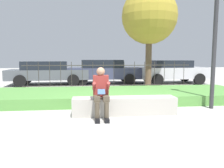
% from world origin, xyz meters
% --- Properties ---
extents(ground_plane, '(60.00, 60.00, 0.00)m').
position_xyz_m(ground_plane, '(0.00, 0.00, 0.00)').
color(ground_plane, '#B2AFA8').
extents(stone_bench, '(2.73, 0.53, 0.46)m').
position_xyz_m(stone_bench, '(0.01, 0.00, 0.21)').
color(stone_bench, '#ADA89E').
rests_on(stone_bench, ground_plane).
extents(person_seated_reader, '(0.42, 0.73, 1.26)m').
position_xyz_m(person_seated_reader, '(-0.63, -0.30, 0.69)').
color(person_seated_reader, black).
rests_on(person_seated_reader, ground_plane).
extents(grass_berm, '(9.59, 2.83, 0.32)m').
position_xyz_m(grass_berm, '(0.00, 2.11, 0.16)').
color(grass_berm, '#569342').
rests_on(grass_berm, ground_plane).
extents(iron_fence, '(7.59, 0.03, 1.34)m').
position_xyz_m(iron_fence, '(0.00, 4.21, 0.70)').
color(iron_fence, '#332D28').
rests_on(iron_fence, ground_plane).
extents(car_parked_left, '(4.50, 2.19, 1.33)m').
position_xyz_m(car_parked_left, '(-3.19, 7.03, 0.72)').
color(car_parked_left, '#4C5156').
rests_on(car_parked_left, ground_plane).
extents(car_parked_center, '(4.30, 1.95, 1.41)m').
position_xyz_m(car_parked_center, '(0.04, 7.30, 0.75)').
color(car_parked_center, '#383D56').
rests_on(car_parked_center, ground_plane).
extents(car_parked_right, '(4.01, 2.07, 1.38)m').
position_xyz_m(car_parked_right, '(4.05, 6.92, 0.75)').
color(car_parked_right, '#B7B7BC').
rests_on(car_parked_right, ground_plane).
extents(street_lamp, '(0.28, 0.28, 3.84)m').
position_xyz_m(street_lamp, '(2.71, 0.40, 2.37)').
color(street_lamp, '#2D2D30').
rests_on(street_lamp, ground_plane).
extents(tree_behind_fence, '(2.80, 2.80, 5.00)m').
position_xyz_m(tree_behind_fence, '(2.17, 5.37, 3.57)').
color(tree_behind_fence, brown).
rests_on(tree_behind_fence, ground_plane).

